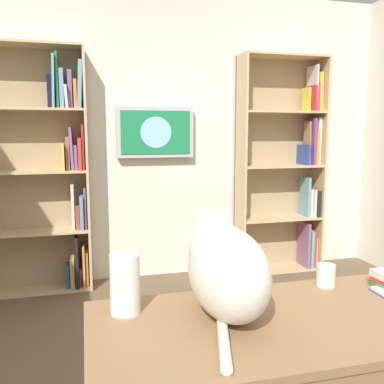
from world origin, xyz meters
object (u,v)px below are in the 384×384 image
(paper_towel_roll, at_px, (125,284))
(bookshelf_left, at_px, (288,168))
(coffee_mug, at_px, (326,275))
(cat, at_px, (225,266))
(wall_mounted_tv, at_px, (155,132))
(desk, at_px, (310,344))
(bookshelf_right, at_px, (46,169))

(paper_towel_roll, bearing_deg, bookshelf_left, -128.58)
(paper_towel_roll, distance_m, coffee_mug, 0.88)
(bookshelf_left, distance_m, paper_towel_roll, 2.98)
(bookshelf_left, xyz_separation_m, cat, (1.50, 2.41, -0.13))
(wall_mounted_tv, xyz_separation_m, desk, (-0.12, 2.61, -0.76))
(paper_towel_roll, bearing_deg, desk, 161.56)
(desk, xyz_separation_m, paper_towel_roll, (0.64, -0.21, 0.21))
(cat, relative_size, coffee_mug, 6.23)
(wall_mounted_tv, height_order, coffee_mug, wall_mounted_tv)
(cat, xyz_separation_m, coffee_mug, (-0.52, -0.15, -0.13))
(bookshelf_left, distance_m, coffee_mug, 2.48)
(desk, xyz_separation_m, coffee_mug, (-0.23, -0.27, 0.15))
(paper_towel_roll, bearing_deg, bookshelf_right, -79.02)
(bookshelf_left, distance_m, bookshelf_right, 2.30)
(wall_mounted_tv, xyz_separation_m, coffee_mug, (-0.35, 2.34, -0.62))
(bookshelf_right, xyz_separation_m, cat, (-0.80, 2.41, -0.17))
(bookshelf_right, relative_size, desk, 1.33)
(desk, relative_size, paper_towel_roll, 7.09)
(bookshelf_right, bearing_deg, bookshelf_left, -179.98)
(wall_mounted_tv, height_order, paper_towel_roll, wall_mounted_tv)
(wall_mounted_tv, height_order, desk, wall_mounted_tv)
(bookshelf_right, height_order, cat, bookshelf_right)
(paper_towel_roll, bearing_deg, cat, 165.51)
(bookshelf_right, height_order, wall_mounted_tv, bookshelf_right)
(bookshelf_left, height_order, coffee_mug, bookshelf_left)
(bookshelf_right, relative_size, wall_mounted_tv, 2.96)
(bookshelf_left, relative_size, coffee_mug, 22.07)
(bookshelf_left, height_order, bookshelf_right, bookshelf_left)
(desk, distance_m, cat, 0.42)
(cat, height_order, coffee_mug, cat)
(bookshelf_right, relative_size, cat, 3.54)
(wall_mounted_tv, bearing_deg, bookshelf_left, 176.66)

